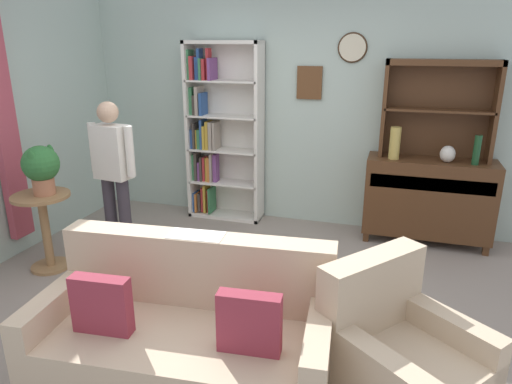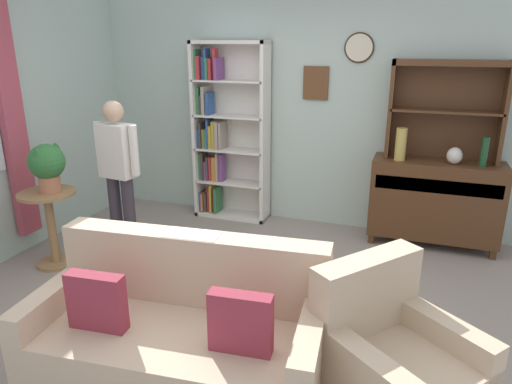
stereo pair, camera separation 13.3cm
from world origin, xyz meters
name	(u,v)px [view 2 (the right image)]	position (x,y,z in m)	size (l,w,h in m)	color
ground_plane	(237,308)	(0.00, 0.00, -0.01)	(5.40, 4.60, 0.02)	gray
wall_back	(304,104)	(0.00, 2.13, 1.40)	(5.00, 0.09, 2.80)	#ADC1B7
area_rug	(246,332)	(0.20, -0.30, 0.00)	(2.77, 1.75, 0.01)	#846651
bookshelf	(225,134)	(-0.91, 1.94, 1.04)	(0.90, 0.30, 2.10)	silver
sideboard	(434,199)	(1.50, 1.86, 0.51)	(1.30, 0.45, 0.92)	#4C2D19
sideboard_hutch	(447,97)	(1.50, 1.97, 1.56)	(1.10, 0.26, 1.00)	#4C2D19
vase_tall	(401,144)	(1.11, 1.78, 1.09)	(0.11, 0.11, 0.33)	tan
vase_round	(454,156)	(1.63, 1.79, 1.01)	(0.15, 0.15, 0.17)	beige
bottle_wine	(484,152)	(1.89, 1.77, 1.07)	(0.07, 0.07, 0.30)	#194223
couch_floral	(180,336)	(-0.02, -0.89, 0.31)	(1.87, 1.01, 0.90)	#C6AD8E
armchair_floral	(393,366)	(1.27, -0.70, 0.29)	(1.08, 1.07, 0.88)	#C6AD8E
plant_stand	(51,221)	(-1.96, 0.13, 0.46)	(0.52, 0.52, 0.75)	#997047
potted_plant_large	(47,164)	(-1.92, 0.16, 1.01)	(0.33, 0.33, 0.45)	#AD6B4C
potted_plant_small	(92,233)	(-1.86, 0.57, 0.17)	(0.21, 0.21, 0.29)	gray
person_reading	(118,168)	(-1.47, 0.59, 0.91)	(0.53, 0.24, 1.56)	#38333D
coffee_table	(249,276)	(0.14, -0.09, 0.35)	(0.80, 0.50, 0.42)	#4C2D19
book_stack	(256,265)	(0.20, -0.07, 0.46)	(0.22, 0.16, 0.07)	#723F7F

